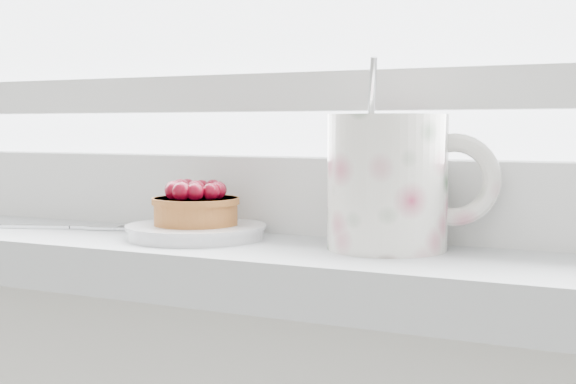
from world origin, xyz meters
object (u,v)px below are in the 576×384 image
Objects in this scene: raspberry_tart at (196,205)px; fork at (55,227)px; floral_mug at (392,179)px; saucer at (196,231)px.

raspberry_tart is 0.43× the size of fork.
raspberry_tart is at bearing 1.32° from fork.
raspberry_tart is at bearing -175.15° from floral_mug.
raspberry_tart is 0.50× the size of floral_mug.
fork is (-0.16, -0.00, -0.00)m from saucer.
fork is (-0.16, -0.00, -0.03)m from raspberry_tart.
floral_mug is at bearing 3.18° from fork.
raspberry_tart reaches higher than fork.
fork is at bearing -178.68° from raspberry_tart.
raspberry_tart reaches higher than saucer.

